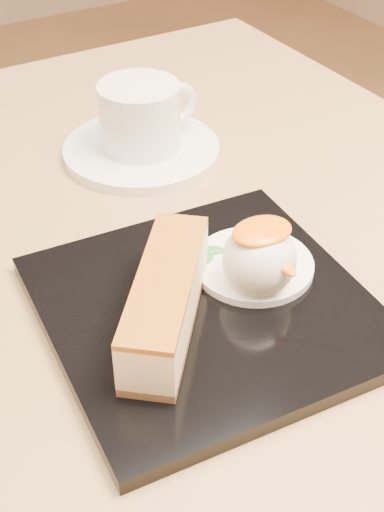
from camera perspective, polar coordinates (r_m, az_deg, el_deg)
table at (r=0.66m, az=-6.97°, el=-11.44°), size 0.80×0.80×0.72m
dessert_plate at (r=0.51m, az=1.15°, el=-4.23°), size 0.24×0.24×0.01m
cheesecake at (r=0.47m, az=-2.11°, el=-3.53°), size 0.12×0.13×0.04m
cream_smear at (r=0.53m, az=4.91°, el=-0.71°), size 0.09×0.09×0.01m
ice_cream_scoop at (r=0.50m, az=5.40°, el=-0.25°), size 0.05×0.05×0.05m
mango_sauce at (r=0.49m, az=5.61°, el=1.99°), size 0.04×0.03×0.01m
mint_sprig at (r=0.53m, az=0.81°, el=0.09°), size 0.04×0.03×0.00m
saucer at (r=0.69m, az=-4.06°, el=8.46°), size 0.15×0.15×0.01m
coffee_cup at (r=0.68m, az=-4.06°, el=11.24°), size 0.10×0.08×0.06m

